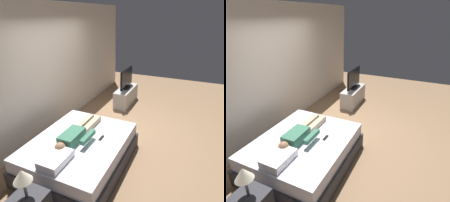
% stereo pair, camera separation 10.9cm
% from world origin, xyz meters
% --- Properties ---
extents(ground_plane, '(10.00, 10.00, 0.00)m').
position_xyz_m(ground_plane, '(0.00, 0.00, 0.00)').
color(ground_plane, '#8C6B4C').
extents(back_wall, '(6.40, 0.10, 2.80)m').
position_xyz_m(back_wall, '(0.40, 1.55, 1.40)').
color(back_wall, beige).
rests_on(back_wall, ground).
extents(bed, '(1.92, 1.59, 0.54)m').
position_xyz_m(bed, '(-1.05, 0.24, 0.26)').
color(bed, '#333338').
rests_on(bed, ground).
extents(pillow, '(0.48, 0.34, 0.12)m').
position_xyz_m(pillow, '(-1.69, 0.24, 0.60)').
color(pillow, white).
rests_on(pillow, bed).
extents(person, '(1.26, 0.46, 0.18)m').
position_xyz_m(person, '(-1.02, 0.30, 0.62)').
color(person, '#387056').
rests_on(person, bed).
extents(remote, '(0.15, 0.04, 0.02)m').
position_xyz_m(remote, '(-0.87, -0.11, 0.55)').
color(remote, black).
rests_on(remote, bed).
extents(tv_stand, '(1.10, 0.40, 0.50)m').
position_xyz_m(tv_stand, '(1.81, 0.39, 0.25)').
color(tv_stand, '#B7B2AD').
rests_on(tv_stand, ground).
extents(tv, '(0.88, 0.20, 0.59)m').
position_xyz_m(tv, '(1.81, 0.39, 0.78)').
color(tv, black).
rests_on(tv, tv_stand).
extents(lamp, '(0.22, 0.22, 0.42)m').
position_xyz_m(lamp, '(-2.31, 0.19, 0.85)').
color(lamp, '#59595B').
rests_on(lamp, nightstand).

